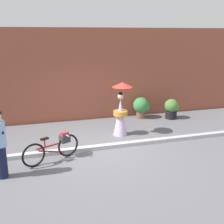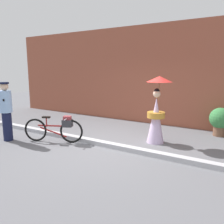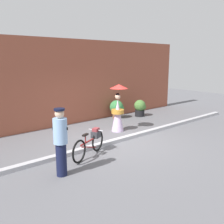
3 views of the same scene
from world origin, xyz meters
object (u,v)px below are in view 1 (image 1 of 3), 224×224
at_px(bicycle_near_officer, 55,147).
at_px(potted_plant_by_door, 172,108).
at_px(potted_plant_small, 142,106).
at_px(person_with_parasol, 121,110).

height_order(bicycle_near_officer, potted_plant_by_door, potted_plant_by_door).
bearing_deg(potted_plant_small, potted_plant_by_door, -19.35).
relative_size(person_with_parasol, potted_plant_small, 2.11).
height_order(person_with_parasol, potted_plant_by_door, person_with_parasol).
distance_m(potted_plant_by_door, potted_plant_small, 1.26).
bearing_deg(bicycle_near_officer, person_with_parasol, 31.23).
bearing_deg(potted_plant_by_door, bicycle_near_officer, -151.72).
bearing_deg(bicycle_near_officer, potted_plant_by_door, 28.28).
distance_m(bicycle_near_officer, person_with_parasol, 2.84).
xyz_separation_m(person_with_parasol, potted_plant_by_door, (2.64, 1.26, -0.45)).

